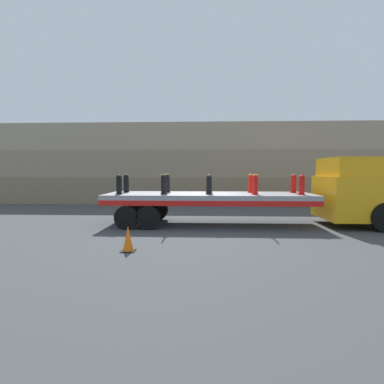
{
  "coord_description": "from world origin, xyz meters",
  "views": [
    {
      "loc": [
        -0.15,
        -12.18,
        2.2
      ],
      "look_at": [
        -0.69,
        0.0,
        1.34
      ],
      "focal_mm": 28.0,
      "sensor_mm": 36.0,
      "label": 1
    }
  ],
  "objects_px": {
    "fire_hydrant_black_far_1": "(167,184)",
    "fire_hydrant_black_near_2": "(209,185)",
    "flatbed_trailer": "(196,199)",
    "fire_hydrant_black_far_0": "(126,184)",
    "fire_hydrant_red_near_3": "(255,185)",
    "traffic_cone": "(128,239)",
    "fire_hydrant_red_far_4": "(293,184)",
    "fire_hydrant_black_near_1": "(164,185)",
    "fire_hydrant_red_far_3": "(251,184)",
    "fire_hydrant_red_near_4": "(302,185)",
    "fire_hydrant_black_near_0": "(119,185)",
    "truck_cab": "(357,191)",
    "fire_hydrant_black_far_2": "(209,184)"
  },
  "relations": [
    {
      "from": "flatbed_trailer",
      "to": "fire_hydrant_black_near_2",
      "type": "height_order",
      "value": "fire_hydrant_black_near_2"
    },
    {
      "from": "fire_hydrant_red_near_3",
      "to": "fire_hydrant_red_far_3",
      "type": "bearing_deg",
      "value": 90.0
    },
    {
      "from": "fire_hydrant_black_near_1",
      "to": "fire_hydrant_black_far_1",
      "type": "bearing_deg",
      "value": 90.0
    },
    {
      "from": "fire_hydrant_black_far_1",
      "to": "fire_hydrant_black_near_2",
      "type": "relative_size",
      "value": 1.0
    },
    {
      "from": "truck_cab",
      "to": "fire_hydrant_black_far_2",
      "type": "bearing_deg",
      "value": 174.84
    },
    {
      "from": "fire_hydrant_black_near_2",
      "to": "fire_hydrant_black_near_1",
      "type": "bearing_deg",
      "value": 180.0
    },
    {
      "from": "fire_hydrant_black_near_0",
      "to": "fire_hydrant_red_far_4",
      "type": "relative_size",
      "value": 1.0
    },
    {
      "from": "fire_hydrant_red_near_3",
      "to": "traffic_cone",
      "type": "xyz_separation_m",
      "value": [
        -4.03,
        -3.66,
        -1.32
      ]
    },
    {
      "from": "fire_hydrant_red_near_3",
      "to": "traffic_cone",
      "type": "bearing_deg",
      "value": -137.77
    },
    {
      "from": "fire_hydrant_black_far_2",
      "to": "fire_hydrant_red_far_3",
      "type": "height_order",
      "value": "same"
    },
    {
      "from": "flatbed_trailer",
      "to": "fire_hydrant_black_far_1",
      "type": "relative_size",
      "value": 10.77
    },
    {
      "from": "fire_hydrant_red_far_3",
      "to": "fire_hydrant_red_far_4",
      "type": "xyz_separation_m",
      "value": [
        1.78,
        0.0,
        0.0
      ]
    },
    {
      "from": "fire_hydrant_red_near_3",
      "to": "fire_hydrant_black_far_1",
      "type": "bearing_deg",
      "value": 163.22
    },
    {
      "from": "fire_hydrant_black_far_2",
      "to": "fire_hydrant_red_near_3",
      "type": "relative_size",
      "value": 1.0
    },
    {
      "from": "fire_hydrant_red_near_3",
      "to": "fire_hydrant_red_near_4",
      "type": "xyz_separation_m",
      "value": [
        1.78,
        0.0,
        0.0
      ]
    },
    {
      "from": "fire_hydrant_black_far_1",
      "to": "fire_hydrant_red_far_4",
      "type": "xyz_separation_m",
      "value": [
        5.33,
        0.0,
        0.0
      ]
    },
    {
      "from": "fire_hydrant_black_far_0",
      "to": "fire_hydrant_black_near_2",
      "type": "height_order",
      "value": "same"
    },
    {
      "from": "fire_hydrant_black_far_2",
      "to": "fire_hydrant_black_near_1",
      "type": "bearing_deg",
      "value": -148.91
    },
    {
      "from": "fire_hydrant_black_near_2",
      "to": "fire_hydrant_red_far_3",
      "type": "bearing_deg",
      "value": 31.09
    },
    {
      "from": "fire_hydrant_black_far_1",
      "to": "fire_hydrant_red_far_3",
      "type": "height_order",
      "value": "same"
    },
    {
      "from": "fire_hydrant_red_near_4",
      "to": "traffic_cone",
      "type": "bearing_deg",
      "value": -147.78
    },
    {
      "from": "truck_cab",
      "to": "fire_hydrant_red_far_4",
      "type": "height_order",
      "value": "truck_cab"
    },
    {
      "from": "fire_hydrant_black_far_2",
      "to": "fire_hydrant_black_far_1",
      "type": "bearing_deg",
      "value": 180.0
    },
    {
      "from": "flatbed_trailer",
      "to": "traffic_cone",
      "type": "relative_size",
      "value": 11.8
    },
    {
      "from": "fire_hydrant_black_near_1",
      "to": "fire_hydrant_black_far_2",
      "type": "height_order",
      "value": "same"
    },
    {
      "from": "fire_hydrant_red_far_3",
      "to": "fire_hydrant_black_far_2",
      "type": "bearing_deg",
      "value": 180.0
    },
    {
      "from": "traffic_cone",
      "to": "fire_hydrant_black_near_0",
      "type": "bearing_deg",
      "value": 109.49
    },
    {
      "from": "fire_hydrant_black_far_1",
      "to": "fire_hydrant_red_far_4",
      "type": "distance_m",
      "value": 5.33
    },
    {
      "from": "flatbed_trailer",
      "to": "fire_hydrant_black_near_2",
      "type": "xyz_separation_m",
      "value": [
        0.53,
        -0.54,
        0.62
      ]
    },
    {
      "from": "fire_hydrant_black_far_1",
      "to": "fire_hydrant_black_near_2",
      "type": "distance_m",
      "value": 2.07
    },
    {
      "from": "fire_hydrant_black_far_1",
      "to": "traffic_cone",
      "type": "height_order",
      "value": "fire_hydrant_black_far_1"
    },
    {
      "from": "fire_hydrant_red_far_4",
      "to": "traffic_cone",
      "type": "xyz_separation_m",
      "value": [
        -5.81,
        -4.73,
        -1.32
      ]
    },
    {
      "from": "fire_hydrant_black_near_1",
      "to": "traffic_cone",
      "type": "bearing_deg",
      "value": -97.48
    },
    {
      "from": "truck_cab",
      "to": "fire_hydrant_red_near_3",
      "type": "bearing_deg",
      "value": -172.64
    },
    {
      "from": "fire_hydrant_black_near_0",
      "to": "fire_hydrant_black_near_1",
      "type": "bearing_deg",
      "value": 0.0
    },
    {
      "from": "fire_hydrant_black_near_0",
      "to": "fire_hydrant_red_near_4",
      "type": "distance_m",
      "value": 7.1
    },
    {
      "from": "fire_hydrant_red_near_3",
      "to": "fire_hydrant_black_near_1",
      "type": "bearing_deg",
      "value": 180.0
    },
    {
      "from": "truck_cab",
      "to": "traffic_cone",
      "type": "bearing_deg",
      "value": -152.84
    },
    {
      "from": "flatbed_trailer",
      "to": "fire_hydrant_black_near_0",
      "type": "bearing_deg",
      "value": -169.96
    },
    {
      "from": "fire_hydrant_black_near_1",
      "to": "fire_hydrant_red_far_4",
      "type": "xyz_separation_m",
      "value": [
        5.33,
        1.07,
        0.0
      ]
    },
    {
      "from": "fire_hydrant_black_far_0",
      "to": "fire_hydrant_black_far_2",
      "type": "bearing_deg",
      "value": 0.0
    },
    {
      "from": "fire_hydrant_black_near_1",
      "to": "fire_hydrant_black_near_2",
      "type": "relative_size",
      "value": 1.0
    },
    {
      "from": "flatbed_trailer",
      "to": "fire_hydrant_red_far_3",
      "type": "height_order",
      "value": "fire_hydrant_red_far_3"
    },
    {
      "from": "truck_cab",
      "to": "fire_hydrant_red_near_3",
      "type": "xyz_separation_m",
      "value": [
        -4.15,
        -0.54,
        0.28
      ]
    },
    {
      "from": "fire_hydrant_black_far_1",
      "to": "fire_hydrant_black_near_2",
      "type": "height_order",
      "value": "same"
    },
    {
      "from": "fire_hydrant_red_near_3",
      "to": "fire_hydrant_red_far_4",
      "type": "height_order",
      "value": "same"
    },
    {
      "from": "truck_cab",
      "to": "fire_hydrant_black_near_2",
      "type": "relative_size",
      "value": 3.53
    },
    {
      "from": "truck_cab",
      "to": "fire_hydrant_black_far_0",
      "type": "xyz_separation_m",
      "value": [
        -9.47,
        0.54,
        0.28
      ]
    },
    {
      "from": "flatbed_trailer",
      "to": "fire_hydrant_black_far_0",
      "type": "bearing_deg",
      "value": 169.96
    },
    {
      "from": "fire_hydrant_red_far_3",
      "to": "fire_hydrant_red_near_4",
      "type": "bearing_deg",
      "value": -31.09
    }
  ]
}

